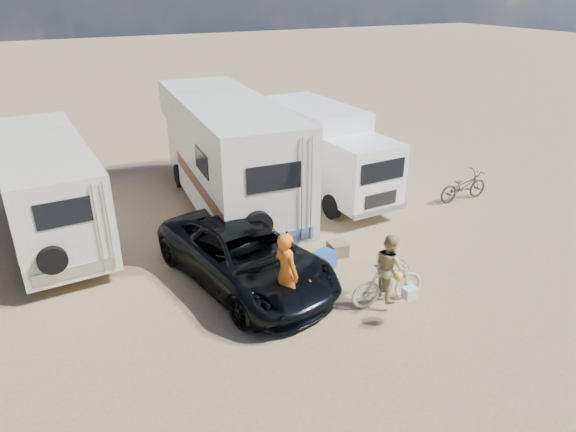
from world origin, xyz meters
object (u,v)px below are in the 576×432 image
rider_woman (389,273)px  crate (338,249)px  rv_left (50,191)px  box_truck (326,153)px  dark_suv (245,255)px  bike_woman (388,283)px  cooler (323,261)px  bike_man (286,299)px  rv_main (228,156)px  bike_parked (463,186)px  rider_man (286,280)px

rider_woman → crate: 2.52m
rv_left → box_truck: size_ratio=1.18×
box_truck → dark_suv: size_ratio=1.14×
bike_woman → cooler: bearing=20.8°
crate → bike_man: bearing=-142.8°
rv_main → crate: rv_main is taller
dark_suv → crate: size_ratio=11.09×
rider_woman → rv_left: bearing=48.9°
crate → bike_parked: bearing=13.8°
bike_parked → bike_woman: bearing=123.3°
rv_left → rider_woman: size_ratio=4.47×
dark_suv → cooler: size_ratio=9.03×
rider_man → bike_parked: bearing=-80.4°
box_truck → rider_man: size_ratio=3.21×
rv_left → cooler: size_ratio=12.06×
bike_man → rv_main: bearing=-21.5°
bike_woman → rider_man: 2.39m
box_truck → bike_woman: (-2.10, -6.41, -0.94)m
dark_suv → rider_man: bearing=-93.4°
bike_woman → rider_woman: (0.00, 0.00, 0.25)m
dark_suv → rider_woman: bearing=-53.7°
rv_main → crate: size_ratio=17.09×
dark_suv → bike_man: bearing=-93.4°
dark_suv → rider_man: (0.25, -1.74, 0.20)m
rider_man → crate: 3.20m
rv_left → bike_parked: (12.49, -3.15, -0.91)m
rv_left → rider_woman: 9.58m
dark_suv → rider_woman: 3.43m
box_truck → cooler: size_ratio=10.25×
box_truck → rider_man: bearing=-129.4°
rider_man → rider_woman: bearing=-115.9°
bike_man → cooler: (1.77, 1.43, -0.21)m
cooler → crate: (0.71, 0.45, -0.04)m
bike_man → rider_man: (0.00, 0.00, 0.49)m
rv_left → cooler: 7.89m
dark_suv → rider_man: size_ratio=2.82×
rv_left → bike_parked: 12.92m
bike_man → rider_woman: rider_woman is taller
rider_man → rider_woman: rider_man is taller
box_truck → bike_man: 7.39m
cooler → bike_woman: bearing=-96.0°
rv_main → rider_woman: (1.26, -6.84, -0.97)m
dark_suv → box_truck: bearing=29.9°
rv_main → cooler: (0.74, -4.85, -1.52)m
rider_man → bike_parked: size_ratio=0.98×
rv_left → crate: rv_left is taller
box_truck → dark_suv: 6.25m
rider_man → crate: size_ratio=3.93×
rider_man → bike_man: bearing=77.8°
rv_main → dark_suv: 4.83m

